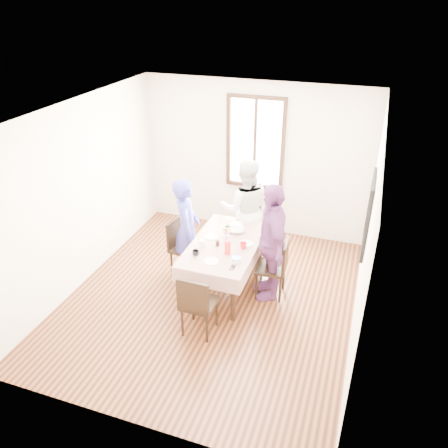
% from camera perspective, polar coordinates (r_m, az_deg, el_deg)
% --- Properties ---
extents(ground, '(4.50, 4.50, 0.00)m').
position_cam_1_polar(ground, '(6.59, -1.65, -9.38)').
color(ground, black).
rests_on(ground, ground).
extents(back_wall, '(4.00, 0.00, 4.00)m').
position_cam_1_polar(back_wall, '(7.83, 4.01, 8.26)').
color(back_wall, beige).
rests_on(back_wall, ground).
extents(right_wall, '(0.00, 4.50, 4.50)m').
position_cam_1_polar(right_wall, '(5.56, 17.86, -2.02)').
color(right_wall, beige).
rests_on(right_wall, ground).
extents(window_frame, '(1.02, 0.06, 1.62)m').
position_cam_1_polar(window_frame, '(7.72, 4.04, 10.30)').
color(window_frame, black).
rests_on(window_frame, back_wall).
extents(window_pane, '(0.90, 0.02, 1.50)m').
position_cam_1_polar(window_pane, '(7.73, 4.06, 10.33)').
color(window_pane, white).
rests_on(window_pane, back_wall).
extents(art_poster, '(0.04, 0.76, 0.96)m').
position_cam_1_polar(art_poster, '(5.74, 18.11, 1.18)').
color(art_poster, red).
rests_on(art_poster, right_wall).
extents(dining_table, '(0.82, 1.50, 0.75)m').
position_cam_1_polar(dining_table, '(6.59, 0.14, -5.35)').
color(dining_table, black).
rests_on(dining_table, ground).
extents(tablecloth, '(0.94, 1.62, 0.01)m').
position_cam_1_polar(tablecloth, '(6.39, 0.15, -2.51)').
color(tablecloth, '#5A1409').
rests_on(tablecloth, dining_table).
extents(chair_left, '(0.47, 0.47, 0.91)m').
position_cam_1_polar(chair_left, '(6.87, -4.89, -3.13)').
color(chair_left, black).
rests_on(chair_left, ground).
extents(chair_right, '(0.45, 0.45, 0.91)m').
position_cam_1_polar(chair_right, '(6.44, 6.08, -5.61)').
color(chair_right, black).
rests_on(chair_right, ground).
extents(chair_far, '(0.43, 0.43, 0.91)m').
position_cam_1_polar(chair_far, '(7.39, 2.71, -0.63)').
color(chair_far, black).
rests_on(chair_far, ground).
extents(chair_near, '(0.43, 0.43, 0.91)m').
position_cam_1_polar(chair_near, '(5.77, -3.21, -10.07)').
color(chair_near, black).
rests_on(chair_near, ground).
extents(person_left, '(0.58, 0.69, 1.61)m').
position_cam_1_polar(person_left, '(6.69, -4.87, -0.62)').
color(person_left, '#3D3B99').
rests_on(person_left, ground).
extents(person_far, '(0.97, 0.85, 1.69)m').
position_cam_1_polar(person_far, '(7.20, 2.74, 2.01)').
color(person_far, silver).
rests_on(person_far, ground).
extents(person_right, '(0.82, 1.12, 1.76)m').
position_cam_1_polar(person_right, '(6.21, 6.11, -2.33)').
color(person_right, '#6D356C').
rests_on(person_right, ground).
extents(mug_black, '(0.12, 0.12, 0.08)m').
position_cam_1_polar(mug_black, '(6.10, -3.67, -3.71)').
color(mug_black, black).
rests_on(mug_black, tablecloth).
extents(mug_flag, '(0.12, 0.12, 0.10)m').
position_cam_1_polar(mug_flag, '(6.23, 2.48, -2.82)').
color(mug_flag, red).
rests_on(mug_flag, tablecloth).
extents(mug_green, '(0.13, 0.13, 0.07)m').
position_cam_1_polar(mug_green, '(6.67, 0.43, -0.65)').
color(mug_green, '#0C7226').
rests_on(mug_green, tablecloth).
extents(serving_bowl, '(0.29, 0.29, 0.06)m').
position_cam_1_polar(serving_bowl, '(6.66, 1.58, -0.80)').
color(serving_bowl, white).
rests_on(serving_bowl, tablecloth).
extents(juice_carton, '(0.06, 0.06, 0.20)m').
position_cam_1_polar(juice_carton, '(6.09, 0.46, -3.04)').
color(juice_carton, red).
rests_on(juice_carton, tablecloth).
extents(butter_tub, '(0.12, 0.12, 0.06)m').
position_cam_1_polar(butter_tub, '(5.95, 1.60, -4.69)').
color(butter_tub, white).
rests_on(butter_tub, tablecloth).
extents(jam_jar, '(0.06, 0.06, 0.08)m').
position_cam_1_polar(jam_jar, '(6.31, -0.83, -2.49)').
color(jam_jar, black).
rests_on(jam_jar, tablecloth).
extents(drinking_glass, '(0.08, 0.08, 0.11)m').
position_cam_1_polar(drinking_glass, '(6.27, -2.79, -2.54)').
color(drinking_glass, silver).
rests_on(drinking_glass, tablecloth).
extents(smartphone, '(0.06, 0.12, 0.01)m').
position_cam_1_polar(smartphone, '(5.85, 1.07, -5.62)').
color(smartphone, black).
rests_on(smartphone, tablecloth).
extents(flower_vase, '(0.06, 0.06, 0.12)m').
position_cam_1_polar(flower_vase, '(6.36, 0.33, -1.94)').
color(flower_vase, silver).
rests_on(flower_vase, tablecloth).
extents(plate_left, '(0.20, 0.20, 0.01)m').
position_cam_1_polar(plate_left, '(6.54, -1.66, -1.62)').
color(plate_left, white).
rests_on(plate_left, tablecloth).
extents(plate_right, '(0.20, 0.20, 0.01)m').
position_cam_1_polar(plate_right, '(6.38, 2.89, -2.50)').
color(plate_right, white).
rests_on(plate_right, tablecloth).
extents(plate_far, '(0.20, 0.20, 0.01)m').
position_cam_1_polar(plate_far, '(6.87, 1.59, -0.04)').
color(plate_far, white).
rests_on(plate_far, tablecloth).
extents(plate_near, '(0.20, 0.20, 0.01)m').
position_cam_1_polar(plate_near, '(5.97, -1.68, -4.81)').
color(plate_near, white).
rests_on(plate_near, tablecloth).
extents(butter_lid, '(0.12, 0.12, 0.01)m').
position_cam_1_polar(butter_lid, '(5.93, 1.61, -4.40)').
color(butter_lid, blue).
rests_on(butter_lid, butter_tub).
extents(flower_bunch, '(0.09, 0.09, 0.10)m').
position_cam_1_polar(flower_bunch, '(6.31, 0.33, -1.06)').
color(flower_bunch, yellow).
rests_on(flower_bunch, flower_vase).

